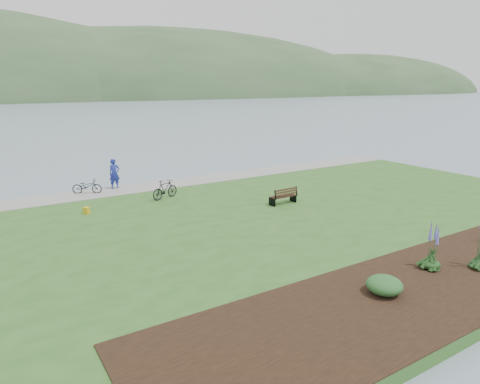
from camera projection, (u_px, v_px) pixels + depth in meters
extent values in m
plane|color=slate|center=(243.00, 217.00, 20.99)|extent=(600.00, 600.00, 0.00)
cube|color=#29561E|center=(267.00, 224.00, 19.30)|extent=(34.00, 20.00, 0.40)
cube|color=gray|center=(183.00, 182.00, 26.55)|extent=(34.00, 2.20, 0.03)
cube|color=black|center=(474.00, 266.00, 14.39)|extent=(24.00, 4.40, 0.04)
cube|color=black|center=(283.00, 196.00, 21.77)|extent=(1.43, 0.54, 0.04)
cube|color=black|center=(286.00, 192.00, 21.49)|extent=(1.42, 0.18, 0.44)
cube|color=black|center=(272.00, 202.00, 21.44)|extent=(0.07, 0.49, 0.39)
cube|color=black|center=(293.00, 198.00, 22.19)|extent=(0.07, 0.49, 0.39)
imported|color=navy|center=(114.00, 171.00, 24.70)|extent=(0.82, 0.63, 2.07)
imported|color=black|center=(87.00, 186.00, 23.75)|extent=(1.24, 1.69, 0.84)
imported|color=black|center=(165.00, 189.00, 22.69)|extent=(1.02, 1.74, 1.01)
cube|color=gold|center=(86.00, 210.00, 20.12)|extent=(0.30, 0.36, 0.33)
ellipsoid|color=#143413|center=(480.00, 264.00, 14.11)|extent=(0.62, 0.62, 0.31)
ellipsoid|color=#143413|center=(430.00, 264.00, 14.10)|extent=(0.62, 0.62, 0.31)
cone|color=#4F49AB|center=(434.00, 238.00, 13.87)|extent=(0.32, 0.32, 1.52)
ellipsoid|color=#1E4C21|center=(384.00, 285.00, 12.39)|extent=(1.04, 1.04, 0.52)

